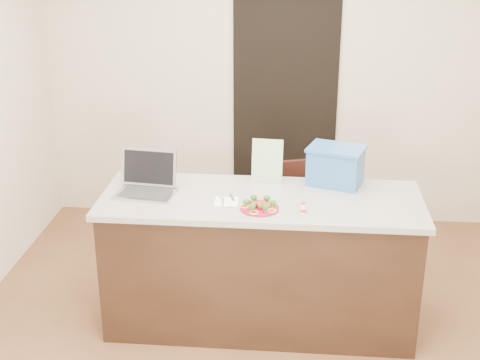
# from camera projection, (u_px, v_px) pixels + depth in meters

# --- Properties ---
(ground) EXTENTS (4.00, 4.00, 0.00)m
(ground) POSITION_uv_depth(u_px,v_px,m) (257.00, 341.00, 4.37)
(ground) COLOR brown
(ground) RESTS_ON ground
(room_shell) EXTENTS (4.00, 4.00, 4.00)m
(room_shell) POSITION_uv_depth(u_px,v_px,m) (260.00, 101.00, 3.77)
(room_shell) COLOR white
(room_shell) RESTS_ON ground
(doorway) EXTENTS (0.90, 0.02, 2.00)m
(doorway) POSITION_uv_depth(u_px,v_px,m) (285.00, 112.00, 5.83)
(doorway) COLOR black
(doorway) RESTS_ON ground
(island) EXTENTS (2.06, 0.76, 0.92)m
(island) POSITION_uv_depth(u_px,v_px,m) (260.00, 261.00, 4.43)
(island) COLOR black
(island) RESTS_ON ground
(plate) EXTENTS (0.24, 0.24, 0.02)m
(plate) POSITION_uv_depth(u_px,v_px,m) (260.00, 208.00, 4.09)
(plate) COLOR maroon
(plate) RESTS_ON island
(meatballs) EXTENTS (0.10, 0.10, 0.04)m
(meatballs) POSITION_uv_depth(u_px,v_px,m) (260.00, 204.00, 4.08)
(meatballs) COLOR brown
(meatballs) RESTS_ON plate
(broccoli) EXTENTS (0.21, 0.18, 0.04)m
(broccoli) POSITION_uv_depth(u_px,v_px,m) (260.00, 202.00, 4.07)
(broccoli) COLOR #1B4412
(broccoli) RESTS_ON plate
(pepper_rings) EXTENTS (0.23, 0.23, 0.01)m
(pepper_rings) POSITION_uv_depth(u_px,v_px,m) (260.00, 207.00, 4.09)
(pepper_rings) COLOR yellow
(pepper_rings) RESTS_ON plate
(napkin) EXTENTS (0.15, 0.15, 0.01)m
(napkin) POSITION_uv_depth(u_px,v_px,m) (226.00, 201.00, 4.20)
(napkin) COLOR white
(napkin) RESTS_ON island
(fork) EXTENTS (0.03, 0.14, 0.00)m
(fork) POSITION_uv_depth(u_px,v_px,m) (223.00, 200.00, 4.20)
(fork) COLOR #BCBBC0
(fork) RESTS_ON napkin
(knife) EXTENTS (0.05, 0.20, 0.01)m
(knife) POSITION_uv_depth(u_px,v_px,m) (231.00, 202.00, 4.17)
(knife) COLOR white
(knife) RESTS_ON napkin
(yogurt_bottle) EXTENTS (0.04, 0.04, 0.08)m
(yogurt_bottle) POSITION_uv_depth(u_px,v_px,m) (303.00, 209.00, 4.02)
(yogurt_bottle) COLOR silver
(yogurt_bottle) RESTS_ON island
(laptop) EXTENTS (0.40, 0.33, 0.26)m
(laptop) POSITION_uv_depth(u_px,v_px,m) (147.00, 181.00, 4.34)
(laptop) COLOR #A9A8AD
(laptop) RESTS_ON island
(leaflet) EXTENTS (0.21, 0.06, 0.29)m
(leaflet) POSITION_uv_depth(u_px,v_px,m) (267.00, 161.00, 4.47)
(leaflet) COLOR silver
(leaflet) RESTS_ON island
(blue_box) EXTENTS (0.42, 0.36, 0.26)m
(blue_box) POSITION_uv_depth(u_px,v_px,m) (336.00, 165.00, 4.43)
(blue_box) COLOR #2A5A98
(blue_box) RESTS_ON island
(chair) EXTENTS (0.49, 0.50, 0.87)m
(chair) POSITION_uv_depth(u_px,v_px,m) (295.00, 211.00, 5.10)
(chair) COLOR #33140F
(chair) RESTS_ON ground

